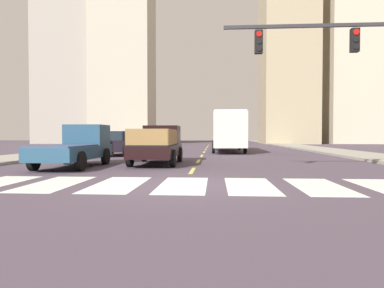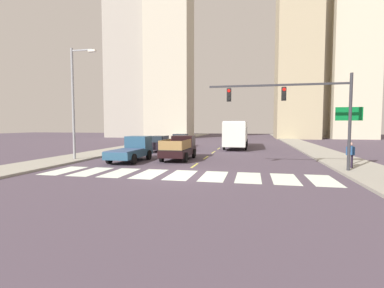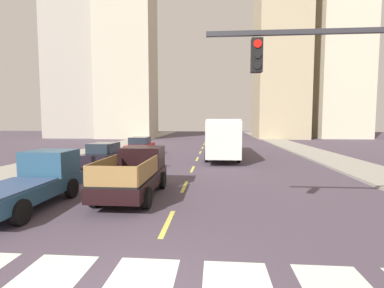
{
  "view_description": "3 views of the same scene",
  "coord_description": "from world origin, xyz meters",
  "px_view_note": "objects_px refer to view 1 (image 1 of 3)",
  "views": [
    {
      "loc": [
        0.92,
        -9.77,
        1.45
      ],
      "look_at": [
        -0.28,
        7.88,
        0.98
      ],
      "focal_mm": 31.75,
      "sensor_mm": 36.0,
      "label": 1
    },
    {
      "loc": [
        4.03,
        -15.85,
        2.91
      ],
      "look_at": [
        -1.06,
        8.03,
        1.27
      ],
      "focal_mm": 26.58,
      "sensor_mm": 36.0,
      "label": 2
    },
    {
      "loc": [
        1.47,
        -4.6,
        3.21
      ],
      "look_at": [
        -0.16,
        15.54,
        1.55
      ],
      "focal_mm": 26.62,
      "sensor_mm": 36.0,
      "label": 3
    }
  ],
  "objects_px": {
    "sedan_near_left": "(146,142)",
    "sedan_near_right": "(118,143)",
    "pickup_stakebed": "(159,145)",
    "pickup_dark": "(78,146)",
    "city_bus": "(228,129)"
  },
  "relations": [
    {
      "from": "sedan_near_left",
      "to": "sedan_near_right",
      "type": "bearing_deg",
      "value": -94.11
    },
    {
      "from": "pickup_stakebed",
      "to": "pickup_dark",
      "type": "distance_m",
      "value": 3.94
    },
    {
      "from": "sedan_near_left",
      "to": "pickup_dark",
      "type": "bearing_deg",
      "value": -89.04
    },
    {
      "from": "pickup_dark",
      "to": "city_bus",
      "type": "relative_size",
      "value": 0.48
    },
    {
      "from": "pickup_stakebed",
      "to": "sedan_near_left",
      "type": "distance_m",
      "value": 13.9
    },
    {
      "from": "pickup_dark",
      "to": "city_bus",
      "type": "xyz_separation_m",
      "value": [
        7.5,
        14.72,
        1.03
      ]
    },
    {
      "from": "pickup_stakebed",
      "to": "sedan_near_left",
      "type": "relative_size",
      "value": 1.18
    },
    {
      "from": "pickup_stakebed",
      "to": "sedan_near_left",
      "type": "bearing_deg",
      "value": 105.36
    },
    {
      "from": "city_bus",
      "to": "pickup_stakebed",
      "type": "bearing_deg",
      "value": -107.45
    },
    {
      "from": "pickup_stakebed",
      "to": "sedan_near_right",
      "type": "relative_size",
      "value": 1.18
    },
    {
      "from": "pickup_stakebed",
      "to": "sedan_near_right",
      "type": "xyz_separation_m",
      "value": [
        -4.04,
        6.63,
        -0.08
      ]
    },
    {
      "from": "pickup_stakebed",
      "to": "pickup_dark",
      "type": "xyz_separation_m",
      "value": [
        -3.48,
        -1.84,
        -0.02
      ]
    },
    {
      "from": "sedan_near_right",
      "to": "sedan_near_left",
      "type": "bearing_deg",
      "value": 81.71
    },
    {
      "from": "pickup_stakebed",
      "to": "pickup_dark",
      "type": "relative_size",
      "value": 1.0
    },
    {
      "from": "pickup_stakebed",
      "to": "sedan_near_left",
      "type": "xyz_separation_m",
      "value": [
        -3.39,
        13.48,
        -0.08
      ]
    }
  ]
}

